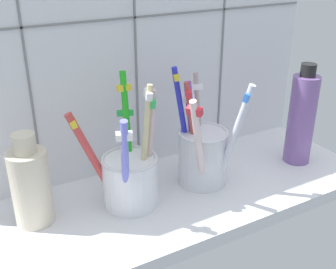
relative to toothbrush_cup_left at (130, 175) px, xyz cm
name	(u,v)px	position (x,y,z in cm)	size (l,w,h in cm)	color
counter_slab	(172,201)	(6.13, -1.20, -5.60)	(64.00, 22.00, 2.00)	silver
tile_wall_back	(132,41)	(6.13, 10.79, 15.90)	(64.00, 2.20, 45.00)	white
toothbrush_cup_left	(130,175)	(0.00, 0.00, 0.00)	(11.74, 11.05, 18.49)	white
toothbrush_cup_right	(202,152)	(12.08, -0.16, 0.52)	(10.13, 11.80, 18.36)	silver
ceramic_vase	(30,185)	(-12.89, 2.44, 1.01)	(5.08, 5.08, 12.79)	beige
soap_bottle	(302,118)	(30.07, -2.26, 3.19)	(4.38, 4.38, 16.91)	#7F5AA1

